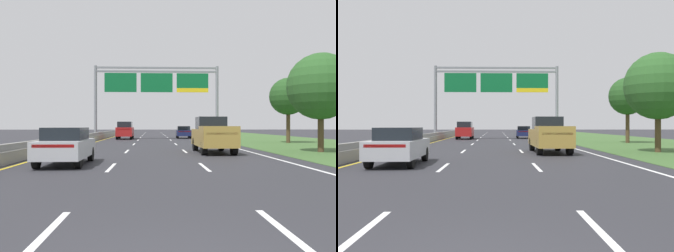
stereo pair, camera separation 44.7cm
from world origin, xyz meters
TOP-DOWN VIEW (x-y plane):
  - ground_plane at (0.00, 35.00)m, footprint 220.00×220.00m
  - lane_striping at (0.00, 34.54)m, footprint 11.96×106.00m
  - grass_verge_right at (13.95, 35.00)m, footprint 14.00×110.00m
  - median_barrier_concrete at (-6.60, 35.00)m, footprint 0.60×110.00m
  - overhead_sign_gantry at (0.30, 40.27)m, footprint 15.06×0.42m
  - pickup_truck_gold at (3.47, 18.16)m, footprint 2.07×5.43m
  - car_navy_right_lane_sedan at (3.81, 43.44)m, footprint 1.94×4.45m
  - car_silver_left_lane_sedan at (-3.87, 11.61)m, footprint 1.88×4.42m
  - car_red_left_lane_suv at (-3.52, 40.60)m, footprint 1.90×4.70m
  - roadside_tree_near at (10.17, 18.16)m, footprint 4.12×4.12m
  - roadside_tree_mid at (12.64, 30.15)m, footprint 3.52×3.52m

SIDE VIEW (x-z plane):
  - ground_plane at x=0.00m, z-range 0.00..0.00m
  - lane_striping at x=0.00m, z-range 0.00..0.01m
  - grass_verge_right at x=13.95m, z-range 0.00..0.02m
  - median_barrier_concrete at x=-6.60m, z-range -0.07..0.78m
  - car_navy_right_lane_sedan at x=3.81m, z-range 0.03..1.60m
  - car_silver_left_lane_sedan at x=-3.87m, z-range 0.03..1.60m
  - pickup_truck_gold at x=3.47m, z-range -0.03..2.17m
  - car_red_left_lane_suv at x=-3.52m, z-range 0.04..2.15m
  - roadside_tree_near at x=10.17m, z-range 1.00..7.13m
  - roadside_tree_mid at x=12.64m, z-range 1.31..7.49m
  - overhead_sign_gantry at x=0.30m, z-range 1.92..10.78m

